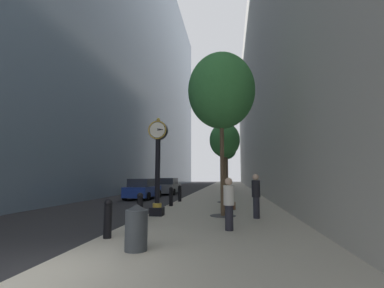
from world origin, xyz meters
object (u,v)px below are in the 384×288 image
Objects in this scene: street_tree_mid_far at (226,141)px; car_blue_near at (143,189)px; bollard_nearest at (108,217)px; trash_bin at (136,227)px; street_clock at (158,161)px; bollard_second at (140,206)px; bollard_fourth at (171,196)px; bollard_fifth at (180,193)px; street_tree_near at (221,91)px; street_tree_mid_near at (225,141)px; pedestrian_walking at (229,202)px; car_grey_mid at (168,186)px; pedestrian_by_clock at (256,194)px; street_tree_far at (227,149)px.

street_tree_mid_far reaches higher than car_blue_near.
trash_bin is at bearing -42.38° from bollard_nearest.
street_clock is 4.72m from bollard_nearest.
bollard_second is 1.00× the size of bollard_fourth.
car_blue_near is at bearing -156.25° from street_tree_mid_far.
street_clock is 6.78m from bollard_fifth.
street_tree_mid_near is (0.00, 6.12, -1.46)m from street_tree_near.
street_tree_mid_far is at bearing 79.81° from bollard_nearest.
pedestrian_walking is 19.25m from car_grey_mid.
street_clock reaches higher than bollard_nearest.
street_tree_near is at bearing 95.42° from pedestrian_walking.
car_blue_near is (-7.98, 9.80, -0.31)m from pedestrian_by_clock.
street_tree_near is at bearing 72.42° from trash_bin.
bollard_second is 0.24× the size of car_grey_mid.
pedestrian_by_clock is at bearing 43.42° from bollard_nearest.
trash_bin is (-1.82, -24.11, -4.15)m from street_tree_far.
bollard_second is at bearing -102.10° from street_tree_mid_far.
street_tree_mid_far is at bearing 63.13° from bollard_fifth.
bollard_fourth is at bearing 130.77° from street_tree_near.
bollard_fourth is 0.18× the size of street_tree_mid_far.
street_tree_mid_far is (2.82, 12.52, 2.39)m from street_clock.
pedestrian_by_clock is (1.37, -18.83, -3.74)m from street_tree_far.
street_clock reaches higher than bollard_fifth.
pedestrian_by_clock is at bearing 58.82° from trash_bin.
street_tree_far reaches higher than street_tree_mid_near.
street_tree_mid_far reaches higher than street_clock.
street_tree_mid_near reaches higher than car_grey_mid.
street_tree_near is (2.82, 0.29, 3.14)m from street_clock.
street_clock is 5.84m from trash_bin.
bollard_second is 17.30m from car_grey_mid.
bollard_fifth is at bearing -116.87° from street_tree_mid_far.
bollard_fourth is at bearing -101.57° from street_tree_far.
bollard_second is (0.00, 2.72, 0.00)m from bollard_nearest.
street_tree_mid_far is at bearing 90.00° from street_tree_near.
pedestrian_walking is at bearing -88.90° from street_tree_mid_far.
street_tree_near is 1.39× the size of street_tree_mid_near.
street_tree_mid_far is (3.04, 14.16, 4.18)m from bollard_second.
street_tree_near reaches higher than bollard_second.
street_tree_mid_far is 8.30m from car_blue_near.
street_tree_far reaches higher than pedestrian_by_clock.
car_grey_mid reaches higher than bollard_second.
street_tree_mid_near reaches higher than pedestrian_by_clock.
pedestrian_by_clock reaches higher than trash_bin.
car_blue_near is (-6.61, -2.91, -4.09)m from street_tree_mid_far.
street_tree_near is 5.57m from pedestrian_walking.
street_tree_far reaches higher than bollard_nearest.
bollard_second and bollard_fourth have the same top height.
street_tree_mid_far is at bearing 70.79° from bollard_fourth.
street_tree_mid_far is at bearing -90.00° from street_tree_far.
street_tree_mid_far is 3.35× the size of pedestrian_by_clock.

